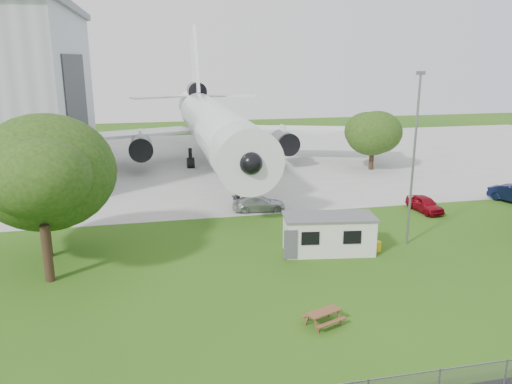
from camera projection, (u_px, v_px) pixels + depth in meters
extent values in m
plane|color=#396817|center=(329.00, 293.00, 28.48)|extent=(160.00, 160.00, 0.00)
cube|color=#B7B7B2|center=(226.00, 161.00, 64.30)|extent=(120.00, 46.00, 0.03)
cube|color=#2D3033|center=(79.00, 116.00, 54.34)|extent=(0.16, 16.00, 12.96)
cylinder|color=white|center=(214.00, 126.00, 58.78)|extent=(5.40, 34.00, 5.40)
cone|color=white|center=(244.00, 157.00, 40.87)|extent=(5.40, 5.50, 5.40)
cone|color=white|center=(196.00, 103.00, 78.37)|extent=(4.86, 9.00, 4.86)
cube|color=white|center=(107.00, 136.00, 59.55)|extent=(21.36, 10.77, 0.36)
cube|color=white|center=(306.00, 129.00, 64.67)|extent=(21.36, 10.77, 0.36)
cube|color=white|center=(195.00, 66.00, 76.86)|extent=(0.46, 9.96, 12.17)
cylinder|color=#515459|center=(141.00, 147.00, 57.12)|extent=(2.50, 4.20, 2.50)
cylinder|color=#515459|center=(284.00, 142.00, 60.60)|extent=(2.50, 4.20, 2.50)
cylinder|color=#515459|center=(196.00, 91.00, 76.90)|extent=(2.60, 4.50, 2.60)
cylinder|color=black|center=(237.00, 192.00, 45.19)|extent=(0.36, 0.36, 2.40)
cylinder|color=black|center=(190.00, 158.00, 60.17)|extent=(0.44, 0.44, 2.40)
cylinder|color=black|center=(236.00, 156.00, 61.32)|extent=(0.44, 0.44, 2.40)
cube|color=silver|center=(329.00, 235.00, 34.15)|extent=(6.29, 3.33, 2.50)
cube|color=#59595B|center=(329.00, 217.00, 33.81)|extent=(6.52, 3.55, 0.12)
cylinder|color=gold|center=(378.00, 246.00, 34.52)|extent=(0.50, 0.50, 0.70)
cylinder|color=slate|center=(413.00, 162.00, 34.42)|extent=(0.16, 0.16, 12.00)
cylinder|color=#382619|center=(46.00, 231.00, 33.21)|extent=(0.56, 0.56, 3.58)
sphere|color=#3D5D1D|center=(39.00, 167.00, 32.06)|extent=(9.27, 9.27, 9.27)
cylinder|color=#382619|center=(47.00, 253.00, 29.58)|extent=(0.56, 0.56, 3.51)
sphere|color=#3D5D1D|center=(39.00, 183.00, 28.45)|extent=(6.01, 6.01, 6.01)
cylinder|color=#382619|center=(371.00, 159.00, 59.07)|extent=(0.56, 0.56, 2.67)
sphere|color=#3D5D1D|center=(373.00, 131.00, 58.21)|extent=(6.61, 6.61, 6.61)
imported|color=maroon|center=(425.00, 204.00, 43.21)|extent=(1.96, 4.10, 1.35)
imported|color=#B0B3B8|center=(259.00, 204.00, 43.41)|extent=(4.71, 2.13, 1.34)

